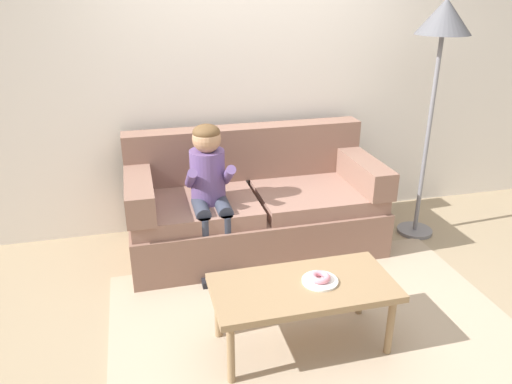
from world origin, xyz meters
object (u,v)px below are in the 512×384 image
Objects in this scene: coffee_table at (303,291)px; person_child at (210,183)px; donut at (320,277)px; toy_controller at (333,294)px; couch at (254,207)px; floor_lamp at (442,36)px.

coffee_table is 0.96× the size of person_child.
coffee_table is 8.83× the size of donut.
donut reaches higher than toy_controller.
toy_controller is at bearing 55.98° from donut.
person_child reaches higher than couch.
toy_controller is (0.38, 0.42, -0.36)m from coffee_table.
toy_controller is at bearing 47.68° from coffee_table.
coffee_table is at bearing -178.83° from donut.
person_child reaches higher than toy_controller.
couch is 1.29m from coffee_table.
couch is at bearing 28.20° from person_child.
toy_controller is at bearing -67.60° from couch.
floor_lamp is at bearing 38.45° from coffee_table.
person_child is 2.07m from floor_lamp.
floor_lamp is at bearing 2.30° from person_child.
person_child is (-0.36, 1.08, 0.28)m from coffee_table.
couch is 1.80× the size of person_child.
couch is at bearing 93.34° from donut.
person_child is at bearing 113.10° from donut.
donut is at bearing -86.66° from couch.
person_child is 1.19m from donut.
floor_lamp reaches higher than couch.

